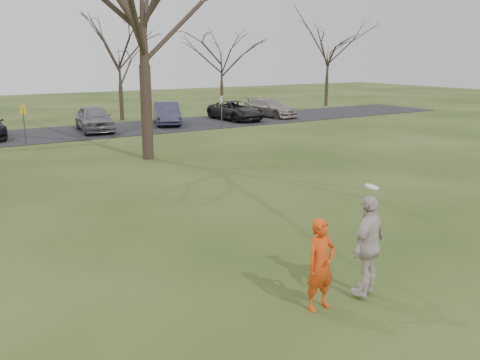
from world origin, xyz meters
The scene contains 11 objects.
ground centered at (0.00, 0.00, 0.00)m, with size 120.00×120.00×0.00m, color #1E380F.
parking_strip centered at (0.00, 25.00, 0.02)m, with size 62.00×6.50×0.04m, color black.
player_defender centered at (-0.91, -0.21, 0.88)m, with size 0.64×0.42×1.75m, color #DA4211.
car_4 centered at (2.54, 24.80, 0.83)m, with size 1.86×4.63×1.58m, color slate.
car_5 centered at (7.69, 25.42, 0.79)m, with size 1.58×4.54×1.49m, color #33324C.
car_6 centered at (12.92, 24.97, 0.72)m, with size 2.26×4.89×1.36m, color black.
car_7 centered at (16.19, 25.30, 0.71)m, with size 1.89×4.64×1.35m, color gray.
catching_play centered at (0.17, -0.34, 1.08)m, with size 1.26×0.86×2.20m.
sign_yellow centered at (-2.00, 22.00, 1.45)m, with size 0.35×0.35×2.08m.
sign_white centered at (10.00, 22.00, 1.45)m, with size 0.35×0.35×2.08m.
small_tree_row centered at (4.38, 30.06, 3.89)m, with size 55.00×5.90×8.50m.
Camera 1 is at (-6.92, -6.93, 4.63)m, focal length 38.81 mm.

